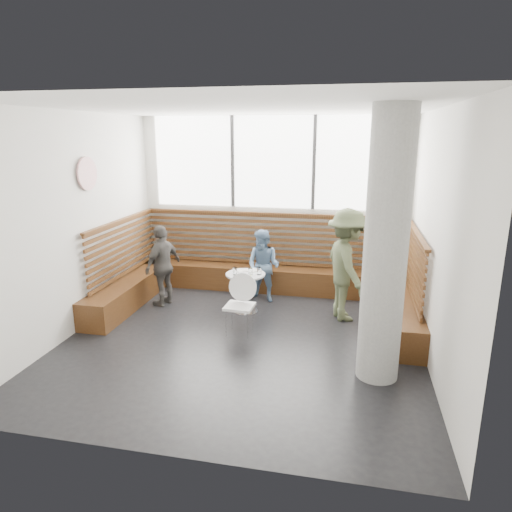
% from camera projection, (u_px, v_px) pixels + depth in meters
% --- Properties ---
extents(room, '(5.00, 5.00, 3.20)m').
position_uv_depth(room, '(241.00, 232.00, 6.14)').
color(room, silver).
rests_on(room, ground).
extents(booth, '(5.00, 2.50, 1.44)m').
position_uv_depth(booth, '(265.00, 277.00, 8.12)').
color(booth, '#3E240F').
rests_on(booth, ground).
extents(concrete_column, '(0.50, 0.50, 3.20)m').
position_uv_depth(concrete_column, '(386.00, 249.00, 5.20)').
color(concrete_column, gray).
rests_on(concrete_column, ground).
extents(wall_art, '(0.03, 0.50, 0.50)m').
position_uv_depth(wall_art, '(87.00, 174.00, 6.82)').
color(wall_art, white).
rests_on(wall_art, room).
extents(cafe_table, '(0.65, 0.65, 0.67)m').
position_uv_depth(cafe_table, '(246.00, 285.00, 7.50)').
color(cafe_table, silver).
rests_on(cafe_table, ground).
extents(cafe_chair, '(0.42, 0.41, 0.89)m').
position_uv_depth(cafe_chair, '(241.00, 299.00, 6.71)').
color(cafe_chair, white).
rests_on(cafe_chair, ground).
extents(adult_man, '(1.03, 1.31, 1.78)m').
position_uv_depth(adult_man, '(347.00, 265.00, 7.13)').
color(adult_man, '#4D573A').
rests_on(adult_man, ground).
extents(child_back, '(0.73, 0.64, 1.28)m').
position_uv_depth(child_back, '(263.00, 266.00, 7.98)').
color(child_back, '#5C7B9F').
rests_on(child_back, ground).
extents(child_left, '(0.58, 0.88, 1.40)m').
position_uv_depth(child_left, '(163.00, 266.00, 7.79)').
color(child_left, '#4B4744').
rests_on(child_left, ground).
extents(plate_near, '(0.20, 0.20, 0.01)m').
position_uv_depth(plate_near, '(241.00, 270.00, 7.60)').
color(plate_near, white).
rests_on(plate_near, cafe_table).
extents(plate_far, '(0.22, 0.22, 0.02)m').
position_uv_depth(plate_far, '(252.00, 270.00, 7.60)').
color(plate_far, white).
rests_on(plate_far, cafe_table).
extents(glass_left, '(0.07, 0.07, 0.11)m').
position_uv_depth(glass_left, '(235.00, 271.00, 7.39)').
color(glass_left, white).
rests_on(glass_left, cafe_table).
extents(glass_mid, '(0.07, 0.07, 0.11)m').
position_uv_depth(glass_mid, '(250.00, 271.00, 7.37)').
color(glass_mid, white).
rests_on(glass_mid, cafe_table).
extents(glass_right, '(0.07, 0.07, 0.12)m').
position_uv_depth(glass_right, '(259.00, 271.00, 7.39)').
color(glass_right, white).
rests_on(glass_right, cafe_table).
extents(menu_card, '(0.23, 0.17, 0.00)m').
position_uv_depth(menu_card, '(245.00, 276.00, 7.31)').
color(menu_card, '#A5C64C').
rests_on(menu_card, cafe_table).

